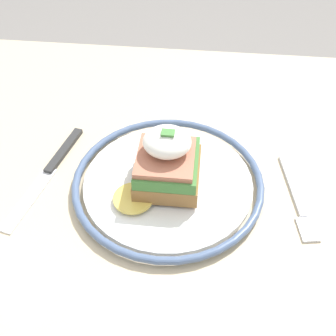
# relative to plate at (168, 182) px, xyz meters

# --- Properties ---
(dining_table) EXTENTS (1.16, 0.74, 0.75)m
(dining_table) POSITION_rel_plate_xyz_m (-0.01, 0.01, -0.12)
(dining_table) COLOR #C6B28E
(dining_table) RESTS_ON ground_plane
(plate) EXTENTS (0.25, 0.25, 0.02)m
(plate) POSITION_rel_plate_xyz_m (0.00, 0.00, 0.00)
(plate) COLOR white
(plate) RESTS_ON dining_table
(sandwich) EXTENTS (0.11, 0.11, 0.08)m
(sandwich) POSITION_rel_plate_xyz_m (0.00, 0.00, 0.04)
(sandwich) COLOR olive
(sandwich) RESTS_ON plate
(fork) EXTENTS (0.04, 0.15, 0.00)m
(fork) POSITION_rel_plate_xyz_m (-0.17, 0.01, -0.01)
(fork) COLOR silver
(fork) RESTS_ON dining_table
(knife) EXTENTS (0.06, 0.20, 0.01)m
(knife) POSITION_rel_plate_xyz_m (0.16, -0.01, -0.01)
(knife) COLOR #2D2D2D
(knife) RESTS_ON dining_table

